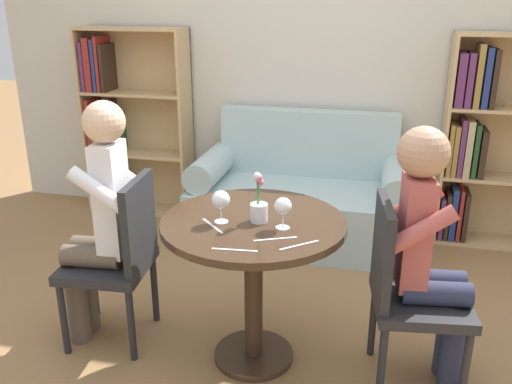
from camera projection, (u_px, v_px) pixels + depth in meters
ground_plane at (254, 357)px, 2.76m from camera, size 16.00×16.00×0.00m
back_wall at (315, 50)px, 4.06m from camera, size 5.20×0.05×2.70m
round_table at (254, 253)px, 2.56m from camera, size 0.86×0.86×0.76m
couch at (302, 198)px, 4.02m from camera, size 1.57×0.80×0.92m
bookshelf_left at (126, 125)px, 4.46m from camera, size 0.87×0.28×1.50m
bookshelf_right at (488, 142)px, 3.84m from camera, size 0.87×0.28×1.50m
chair_left at (120, 254)px, 2.76m from camera, size 0.46×0.46×0.90m
chair_right at (406, 288)px, 2.44m from camera, size 0.47×0.47×0.90m
person_left at (99, 220)px, 2.70m from camera, size 0.44×0.36×1.28m
person_right at (430, 252)px, 2.38m from camera, size 0.45×0.38×1.23m
wine_glass_left at (221, 201)px, 2.44m from camera, size 0.08×0.08×0.15m
wine_glass_right at (283, 207)px, 2.38m from camera, size 0.08×0.08×0.14m
flower_vase at (259, 206)px, 2.46m from camera, size 0.08×0.08×0.24m
knife_left_setting at (275, 239)px, 2.30m from camera, size 0.18×0.09×0.00m
fork_left_setting at (299, 245)px, 2.25m from camera, size 0.15×0.13×0.00m
knife_right_setting at (234, 250)px, 2.20m from camera, size 0.19×0.03×0.00m
fork_right_setting at (212, 226)px, 2.43m from camera, size 0.14×0.14×0.00m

